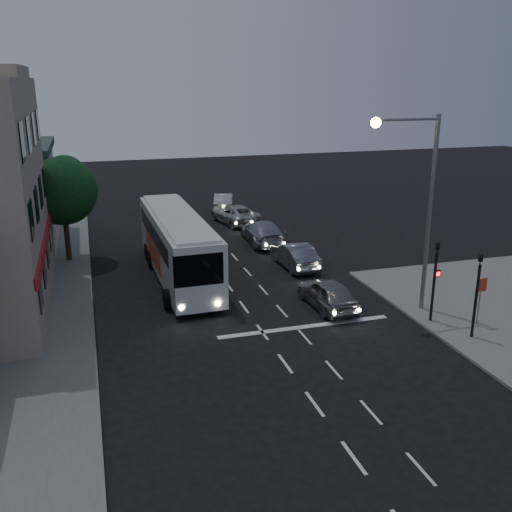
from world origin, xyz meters
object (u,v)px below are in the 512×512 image
object	(u,v)px
car_extra	(224,202)
traffic_signal_side	(478,286)
traffic_signal_main	(435,272)
streetlight	(419,193)
car_suv	(328,294)
regulatory_sign	(481,294)
car_sedan_b	(263,232)
street_tree	(62,188)
tour_bus	(178,245)
car_sedan_c	(235,214)
car_sedan_a	(295,255)

from	to	relation	value
car_extra	traffic_signal_side	size ratio (longest dim) A/B	1.05
traffic_signal_main	streetlight	bearing A→B (deg)	100.20
car_suv	regulatory_sign	bearing A→B (deg)	141.12
car_sedan_b	street_tree	world-z (taller)	street_tree
car_extra	streetlight	xyz separation A→B (m)	(3.23, -23.98, 5.03)
car_suv	traffic_signal_side	world-z (taller)	traffic_signal_side
tour_bus	car_suv	distance (m)	8.83
car_suv	street_tree	bearing A→B (deg)	-45.33
car_sedan_b	car_extra	distance (m)	10.65
street_tree	traffic_signal_side	bearing A→B (deg)	-44.50
car_sedan_c	traffic_signal_main	size ratio (longest dim) A/B	1.23
traffic_signal_side	regulatory_sign	xyz separation A→B (m)	(1.00, 0.96, -0.82)
traffic_signal_main	streetlight	size ratio (longest dim) A/B	0.46
traffic_signal_main	car_sedan_c	bearing A→B (deg)	100.28
car_sedan_b	car_sedan_c	distance (m)	5.98
traffic_signal_side	regulatory_sign	size ratio (longest dim) A/B	1.86
car_sedan_a	streetlight	bearing A→B (deg)	107.83
car_sedan_b	traffic_signal_side	size ratio (longest dim) A/B	1.28
tour_bus	street_tree	size ratio (longest dim) A/B	1.92
tour_bus	streetlight	xyz separation A→B (m)	(9.68, -7.78, 3.76)
tour_bus	car_extra	bearing A→B (deg)	67.03
car_sedan_c	traffic_signal_main	world-z (taller)	traffic_signal_main
car_sedan_b	traffic_signal_side	distance (m)	17.30
car_suv	car_extra	world-z (taller)	car_suv
streetlight	street_tree	xyz separation A→B (m)	(-15.55, 12.82, -1.23)
car_sedan_a	car_extra	bearing A→B (deg)	-90.77
car_sedan_c	streetlight	bearing A→B (deg)	87.43
car_sedan_b	regulatory_sign	distance (m)	16.58
car_suv	car_sedan_b	bearing A→B (deg)	-94.22
car_sedan_a	car_sedan_b	xyz separation A→B (m)	(-0.26, 5.44, 0.03)
tour_bus	traffic_signal_side	size ratio (longest dim) A/B	2.91
traffic_signal_main	streetlight	distance (m)	3.61
regulatory_sign	street_tree	distance (m)	23.40
car_sedan_b	regulatory_sign	xyz separation A→B (m)	(5.07, -15.77, 0.84)
regulatory_sign	car_sedan_b	bearing A→B (deg)	107.84
car_suv	car_sedan_a	world-z (taller)	car_sedan_a
street_tree	traffic_signal_main	bearing A→B (deg)	-42.03
regulatory_sign	car_sedan_c	bearing A→B (deg)	104.09
car_suv	car_sedan_b	size ratio (longest dim) A/B	0.80
car_suv	car_extra	xyz separation A→B (m)	(0.26, 22.38, -0.01)
car_extra	street_tree	xyz separation A→B (m)	(-12.32, -11.16, 3.79)
streetlight	tour_bus	bearing A→B (deg)	141.20
car_sedan_b	car_extra	size ratio (longest dim) A/B	1.22
car_extra	car_sedan_a	bearing A→B (deg)	107.16
traffic_signal_side	car_sedan_b	bearing A→B (deg)	103.69
car_sedan_c	streetlight	distance (m)	20.25
car_sedan_a	car_sedan_b	size ratio (longest dim) A/B	0.85
streetlight	car_suv	bearing A→B (deg)	155.42
tour_bus	street_tree	distance (m)	8.14
car_sedan_c	traffic_signal_side	world-z (taller)	traffic_signal_side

